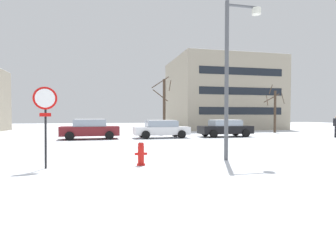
{
  "coord_description": "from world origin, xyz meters",
  "views": [
    {
      "loc": [
        0.06,
        -12.26,
        1.74
      ],
      "look_at": [
        4.38,
        5.94,
        1.09
      ],
      "focal_mm": 30.13,
      "sensor_mm": 36.0,
      "label": 1
    }
  ],
  "objects": [
    {
      "name": "building_far_right",
      "position": [
        16.57,
        24.6,
        4.81
      ],
      "size": [
        13.58,
        11.66,
        9.62
      ],
      "color": "#9E937F",
      "rests_on": "ground"
    },
    {
      "name": "parked_car_white",
      "position": [
        4.75,
        9.82,
        0.73
      ],
      "size": [
        4.45,
        2.12,
        1.43
      ],
      "color": "white",
      "rests_on": "ground"
    },
    {
      "name": "fire_hydrant",
      "position": [
        1.42,
        -2.36,
        0.44
      ],
      "size": [
        0.44,
        0.3,
        0.87
      ],
      "color": "red",
      "rests_on": "ground"
    },
    {
      "name": "parked_car_black",
      "position": [
        10.28,
        9.79,
        0.74
      ],
      "size": [
        4.5,
        2.09,
        1.45
      ],
      "color": "black",
      "rests_on": "ground"
    },
    {
      "name": "stop_sign",
      "position": [
        -1.75,
        -2.19,
        1.91
      ],
      "size": [
        0.75,
        0.21,
        2.72
      ],
      "color": "black",
      "rests_on": "ground"
    },
    {
      "name": "parked_car_maroon",
      "position": [
        -0.78,
        9.95,
        0.78
      ],
      "size": [
        4.36,
        2.22,
        1.53
      ],
      "color": "maroon",
      "rests_on": "ground"
    },
    {
      "name": "tree_far_left",
      "position": [
        5.9,
        13.99,
        2.82
      ],
      "size": [
        1.88,
        2.28,
        5.68
      ],
      "color": "#423326",
      "rests_on": "ground"
    },
    {
      "name": "pedestrian_crossing",
      "position": [
        18.8,
        6.97,
        1.04
      ],
      "size": [
        0.45,
        0.4,
        1.78
      ],
      "color": "black",
      "rests_on": "ground"
    },
    {
      "name": "road_surface",
      "position": [
        0.0,
        3.99,
        0.0
      ],
      "size": [
        80.0,
        9.98,
        0.0
      ],
      "color": "silver",
      "rests_on": "ground"
    },
    {
      "name": "tree_far_right",
      "position": [
        18.01,
        14.26,
        2.46
      ],
      "size": [
        2.26,
        2.25,
        5.16
      ],
      "color": "#423326",
      "rests_on": "ground"
    },
    {
      "name": "street_lamp",
      "position": [
        5.12,
        -1.95,
        3.75
      ],
      "size": [
        1.53,
        0.36,
        6.25
      ],
      "color": "#4C4F54",
      "rests_on": "ground"
    },
    {
      "name": "ground_plane",
      "position": [
        0.0,
        0.0,
        0.0
      ],
      "size": [
        120.0,
        120.0,
        0.0
      ],
      "primitive_type": "plane",
      "color": "white"
    }
  ]
}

